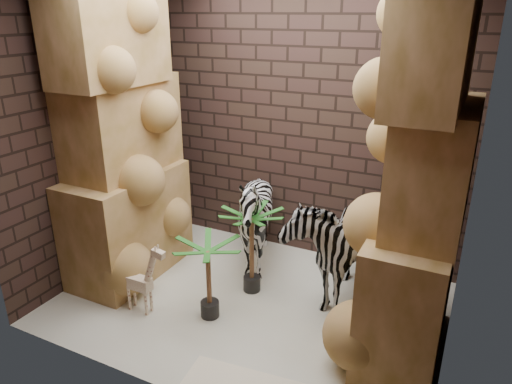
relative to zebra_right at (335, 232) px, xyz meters
The scene contains 12 objects.
floor 1.06m from the zebra_right, 142.41° to the right, with size 3.50×3.50×0.00m, color silver.
wall_back 1.29m from the zebra_right, 131.11° to the left, with size 3.50×3.50×0.00m, color #35241D.
wall_front 2.04m from the zebra_right, 110.42° to the right, with size 3.50×3.50×0.00m, color #35241D.
wall_left 2.59m from the zebra_right, 168.19° to the right, with size 3.00×3.00×0.00m, color #35241D.
wall_right 1.46m from the zebra_right, 24.59° to the right, with size 3.00×3.00×0.00m, color #35241D.
rock_pillar_left 2.27m from the zebra_right, 166.25° to the right, with size 0.68×1.30×3.00m, color tan, non-canonical shape.
rock_pillar_right 1.23m from the zebra_right, 33.20° to the right, with size 0.58×1.25×3.00m, color tan, non-canonical shape.
zebra_right is the anchor object (origin of this frame).
zebra_left 0.89m from the zebra_right, behind, with size 0.95×1.18×1.07m, color white.
giraffe_toy 1.86m from the zebra_right, 145.09° to the right, with size 0.39×0.13×0.75m, color beige, non-canonical shape.
palm_front 0.82m from the zebra_right, 158.41° to the right, with size 0.36×0.36×0.88m, color #206E18, non-canonical shape.
palm_back 1.25m from the zebra_right, 136.32° to the right, with size 0.36×0.36×0.76m, color #206E18, non-canonical shape.
Camera 1 is at (1.75, -3.39, 2.62)m, focal length 33.05 mm.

